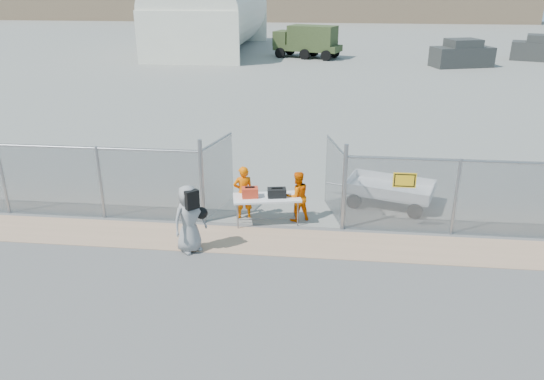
# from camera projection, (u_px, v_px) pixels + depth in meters

# --- Properties ---
(ground) EXTENTS (160.00, 160.00, 0.00)m
(ground) POSITION_uv_depth(u_px,v_px,m) (263.00, 260.00, 13.39)
(ground) COLOR #5B5B5B
(tarmac_inside) EXTENTS (160.00, 80.00, 0.01)m
(tarmac_inside) POSITION_uv_depth(u_px,v_px,m) (317.00, 50.00, 52.12)
(tarmac_inside) COLOR gray
(tarmac_inside) RESTS_ON ground
(dirt_strip) EXTENTS (44.00, 1.60, 0.01)m
(dirt_strip) POSITION_uv_depth(u_px,v_px,m) (268.00, 241.00, 14.31)
(dirt_strip) COLOR tan
(dirt_strip) RESTS_ON ground
(chain_link_fence) EXTENTS (40.00, 0.20, 2.20)m
(chain_link_fence) POSITION_uv_depth(u_px,v_px,m) (272.00, 190.00, 14.82)
(chain_link_fence) COLOR gray
(chain_link_fence) RESTS_ON ground
(quonset_hangar) EXTENTS (9.00, 18.00, 8.00)m
(quonset_hangar) POSITION_uv_depth(u_px,v_px,m) (211.00, 7.00, 49.80)
(quonset_hangar) COLOR white
(quonset_hangar) RESTS_ON ground
(folding_table) EXTENTS (2.04, 1.18, 0.81)m
(folding_table) POSITION_uv_depth(u_px,v_px,m) (267.00, 210.00, 15.26)
(folding_table) COLOR white
(folding_table) RESTS_ON ground
(orange_bag) EXTENTS (0.51, 0.39, 0.29)m
(orange_bag) POSITION_uv_depth(u_px,v_px,m) (250.00, 192.00, 15.03)
(orange_bag) COLOR red
(orange_bag) RESTS_ON folding_table
(black_duffel) EXTENTS (0.57, 0.40, 0.25)m
(black_duffel) POSITION_uv_depth(u_px,v_px,m) (277.00, 193.00, 15.05)
(black_duffel) COLOR black
(black_duffel) RESTS_ON folding_table
(security_worker_left) EXTENTS (0.68, 0.54, 1.61)m
(security_worker_left) POSITION_uv_depth(u_px,v_px,m) (243.00, 192.00, 15.44)
(security_worker_left) COLOR #F56400
(security_worker_left) RESTS_ON ground
(security_worker_right) EXTENTS (0.92, 0.85, 1.51)m
(security_worker_right) POSITION_uv_depth(u_px,v_px,m) (297.00, 196.00, 15.30)
(security_worker_right) COLOR #F56400
(security_worker_right) RESTS_ON ground
(visitor) EXTENTS (1.04, 1.03, 1.81)m
(visitor) POSITION_uv_depth(u_px,v_px,m) (189.00, 219.00, 13.52)
(visitor) COLOR gray
(visitor) RESTS_ON ground
(utility_trailer) EXTENTS (3.74, 2.66, 0.82)m
(utility_trailer) POSITION_uv_depth(u_px,v_px,m) (389.00, 192.00, 16.51)
(utility_trailer) COLOR white
(utility_trailer) RESTS_ON ground
(military_truck) EXTENTS (6.17, 3.87, 2.76)m
(military_truck) POSITION_uv_depth(u_px,v_px,m) (308.00, 42.00, 46.41)
(military_truck) COLOR #384723
(military_truck) RESTS_ON ground
(parked_vehicle_near) EXTENTS (5.06, 3.40, 2.10)m
(parked_vehicle_near) POSITION_uv_depth(u_px,v_px,m) (462.00, 53.00, 41.80)
(parked_vehicle_near) COLOR #333533
(parked_vehicle_near) RESTS_ON ground
(parked_vehicle_mid) EXTENTS (5.07, 3.52, 2.10)m
(parked_vehicle_mid) POSITION_uv_depth(u_px,v_px,m) (541.00, 48.00, 44.91)
(parked_vehicle_mid) COLOR #333533
(parked_vehicle_mid) RESTS_ON ground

